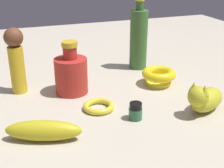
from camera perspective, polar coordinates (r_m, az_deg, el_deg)
name	(u,v)px	position (r m, az deg, el deg)	size (l,w,h in m)	color
ground	(112,98)	(0.89, 0.00, -2.57)	(2.00, 2.00, 0.00)	#BCB29E
nail_polish_jar	(136,111)	(0.77, 4.35, -5.00)	(0.03, 0.03, 0.04)	#2D6541
bowl	(159,75)	(0.98, 8.59, 1.58)	(0.11, 0.11, 0.05)	yellow
person_figure_adult	(16,58)	(0.93, -17.24, 4.61)	(0.05, 0.05, 0.19)	gold
bottle_tall	(139,38)	(1.09, 4.91, 8.39)	(0.06, 0.06, 0.25)	#37642D
cat_figurine	(205,98)	(0.83, 16.71, -2.55)	(0.15, 0.11, 0.09)	gold
bottle_short	(71,74)	(0.91, -7.53, 1.90)	(0.10, 0.10, 0.15)	#B52B24
bangle	(99,106)	(0.82, -2.47, -4.14)	(0.08, 0.08, 0.02)	yellow
banana	(44,131)	(0.70, -12.48, -8.35)	(0.17, 0.05, 0.05)	gold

